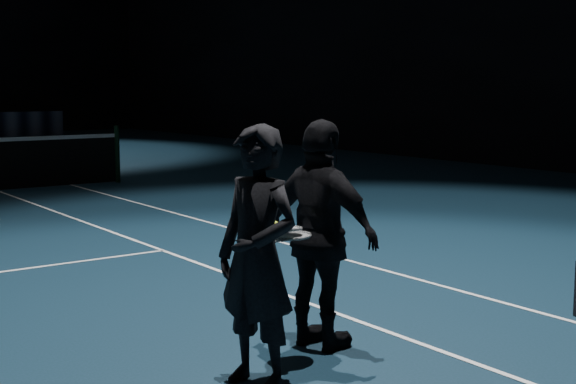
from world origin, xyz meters
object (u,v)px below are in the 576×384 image
at_px(player_a, 258,257).
at_px(racket_lower, 293,236).
at_px(tennis_balls, 278,223).
at_px(racket_upper, 285,228).
at_px(player_b, 321,235).

distance_m(player_a, racket_lower, 0.45).
bearing_deg(tennis_balls, racket_upper, 37.76).
bearing_deg(player_a, racket_lower, 99.77).
xyz_separation_m(player_a, tennis_balls, (0.23, 0.11, 0.17)).
xyz_separation_m(racket_lower, racket_upper, (-0.06, 0.02, 0.06)).
bearing_deg(tennis_balls, player_a, -154.69).
height_order(racket_lower, tennis_balls, tennis_balls).
height_order(player_a, player_b, same).
bearing_deg(racket_upper, tennis_balls, -170.43).
bearing_deg(tennis_balls, player_b, 23.71).
relative_size(player_a, tennis_balls, 13.67).
xyz_separation_m(player_b, tennis_balls, (-0.54, -0.24, 0.17)).
bearing_deg(racket_upper, player_b, -9.08).
relative_size(player_b, racket_upper, 2.41).
height_order(player_a, racket_lower, player_a).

